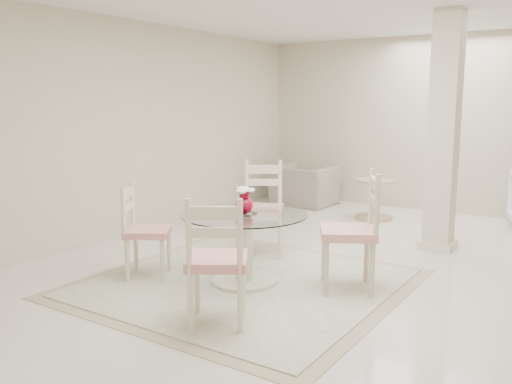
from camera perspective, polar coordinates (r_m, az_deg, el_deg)
The scene contains 12 objects.
ground at distance 5.68m, azimuth 10.14°, elevation -8.02°, with size 7.00×7.00×0.00m, color white.
room_shell at distance 5.43m, azimuth 10.72°, elevation 11.01°, with size 6.02×7.02×2.71m.
column at distance 6.51m, azimuth 19.16°, elevation 5.93°, with size 0.30×0.30×2.70m, color beige.
area_rug at distance 5.18m, azimuth -1.24°, elevation -9.54°, with size 2.79×2.79×0.02m.
dining_table at distance 5.08m, azimuth -1.25°, elevation -5.95°, with size 1.17×1.17×0.68m.
red_vase at distance 4.98m, azimuth -1.26°, elevation -0.88°, with size 0.19×0.18×0.25m.
dining_chair_east at distance 4.90m, azimuth 10.59°, elevation -3.18°, with size 0.65×0.65×1.20m.
dining_chair_north at distance 6.00m, azimuth 0.73°, elevation -0.95°, with size 0.63×0.63×1.15m.
dining_chair_west at distance 5.33m, azimuth -12.03°, elevation -3.29°, with size 0.56×0.56×1.02m.
dining_chair_south at distance 4.05m, azimuth -4.21°, elevation -6.36°, with size 0.62×0.62×1.12m.
recliner_taupe at distance 8.99m, azimuth 4.95°, elevation 0.71°, with size 1.00×0.88×0.65m, color #A29486.
side_table at distance 8.07m, azimuth 12.39°, elevation -0.90°, with size 0.56×0.56×0.58m.
Camera 1 is at (2.11, -5.00, 1.70)m, focal length 38.00 mm.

